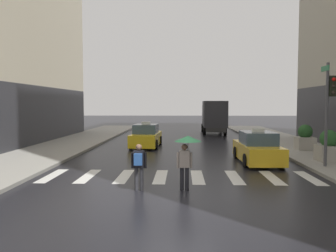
# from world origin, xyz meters

# --- Properties ---
(ground_plane) EXTENTS (160.00, 160.00, 0.00)m
(ground_plane) POSITION_xyz_m (0.00, 0.00, 0.00)
(ground_plane) COLOR black
(crosswalk_markings) EXTENTS (11.30, 2.80, 0.01)m
(crosswalk_markings) POSITION_xyz_m (-0.00, 3.00, 0.00)
(crosswalk_markings) COLOR silver
(crosswalk_markings) RESTS_ON ground
(traffic_light_pole) EXTENTS (0.44, 0.84, 4.80)m
(traffic_light_pole) POSITION_xyz_m (6.91, 4.92, 3.26)
(traffic_light_pole) COLOR #47474C
(traffic_light_pole) RESTS_ON curb_right
(taxi_lead) EXTENTS (1.99, 4.57, 1.80)m
(taxi_lead) POSITION_xyz_m (4.05, 6.65, 0.72)
(taxi_lead) COLOR gold
(taxi_lead) RESTS_ON ground
(taxi_second) EXTENTS (2.07, 4.60, 1.80)m
(taxi_second) POSITION_xyz_m (-2.43, 13.04, 0.72)
(taxi_second) COLOR yellow
(taxi_second) RESTS_ON ground
(box_truck) EXTENTS (2.42, 7.59, 3.35)m
(box_truck) POSITION_xyz_m (3.36, 23.63, 1.85)
(box_truck) COLOR #2D2D2D
(box_truck) RESTS_ON ground
(pedestrian_with_umbrella) EXTENTS (0.96, 0.96, 1.94)m
(pedestrian_with_umbrella) POSITION_xyz_m (0.29, 0.78, 1.52)
(pedestrian_with_umbrella) COLOR black
(pedestrian_with_umbrella) RESTS_ON ground
(pedestrian_with_backpack) EXTENTS (0.55, 0.43, 1.65)m
(pedestrian_with_backpack) POSITION_xyz_m (-1.39, 0.65, 0.97)
(pedestrian_with_backpack) COLOR #333338
(pedestrian_with_backpack) RESTS_ON ground
(planter_near_corner) EXTENTS (1.10, 1.10, 1.60)m
(planter_near_corner) POSITION_xyz_m (7.58, 6.39, 0.87)
(planter_near_corner) COLOR #A8A399
(planter_near_corner) RESTS_ON curb_right
(planter_mid_block) EXTENTS (1.10, 1.10, 1.60)m
(planter_mid_block) POSITION_xyz_m (8.00, 10.89, 0.87)
(planter_mid_block) COLOR #A8A399
(planter_mid_block) RESTS_ON curb_right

